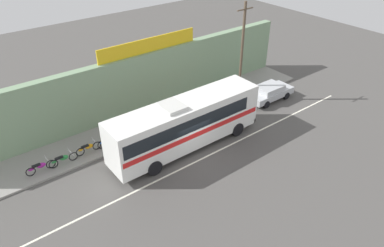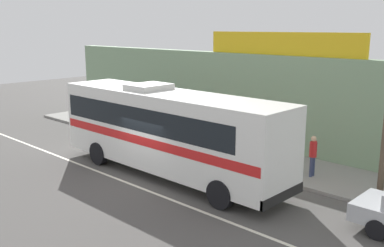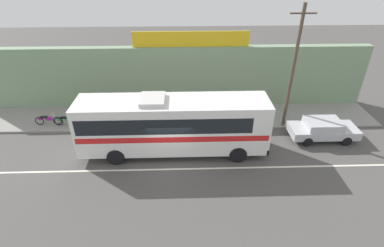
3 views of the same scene
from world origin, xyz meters
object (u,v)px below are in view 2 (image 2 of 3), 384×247
Objects in this scene: intercity_bus at (166,127)px; pedestrian_far_right at (313,153)px; motorcycle_blue at (106,120)px; motorcycle_purple at (158,133)px; motorcycle_black at (141,128)px; motorcycle_red at (119,123)px.

pedestrian_far_right is at bearing 38.18° from intercity_bus.
motorcycle_purple is (4.79, -0.04, 0.00)m from motorcycle_blue.
intercity_bus is at bearing -38.07° from motorcycle_purple.
pedestrian_far_right is at bearing 1.73° from motorcycle_blue.
motorcycle_blue is (-8.97, 3.31, -1.50)m from intercity_bus.
intercity_bus is at bearing -20.24° from motorcycle_blue.
motorcycle_red is at bearing -174.51° from motorcycle_black.
motorcycle_red is 12.30m from pedestrian_far_right.
motorcycle_blue is at bearing 159.76° from intercity_bus.
motorcycle_black is 1.83m from motorcycle_red.
motorcycle_red is at bearing -177.54° from pedestrian_far_right.
motorcycle_purple is 1.55m from motorcycle_black.
intercity_bus is 6.62× the size of pedestrian_far_right.
motorcycle_red is (1.42, -0.12, 0.00)m from motorcycle_blue.
motorcycle_blue is 1.00× the size of motorcycle_purple.
motorcycle_red is at bearing 157.07° from intercity_bus.
motorcycle_blue is at bearing 179.54° from motorcycle_purple.
motorcycle_red is 1.14× the size of pedestrian_far_right.
pedestrian_far_right is (8.90, 0.45, 0.57)m from motorcycle_purple.
motorcycle_black is at bearing 176.40° from motorcycle_purple.
pedestrian_far_right is at bearing 1.94° from motorcycle_black.
motorcycle_purple is at bearing -3.60° from motorcycle_black.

